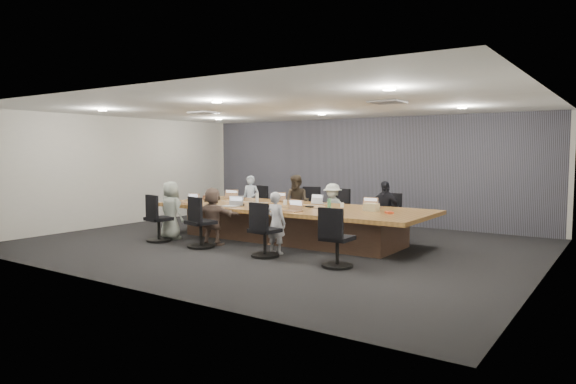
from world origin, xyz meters
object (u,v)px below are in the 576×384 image
Objects in this scene: chair_7 at (337,243)px; person_1 at (297,202)px; snack_packet at (389,213)px; laptop_1 at (284,201)px; laptop_0 at (237,198)px; laptop_2 at (321,203)px; chair_4 at (159,223)px; laptop_5 at (230,206)px; chair_0 at (259,209)px; person_2 at (333,208)px; laptop_4 at (189,203)px; person_0 at (251,200)px; chair_1 at (305,211)px; stapler at (267,207)px; conference_table at (291,222)px; person_5 at (213,216)px; laptop_6 at (292,211)px; person_4 at (171,210)px; person_3 at (384,210)px; bottle_green_left at (217,193)px; bottle_green_right at (329,205)px; mug_brown at (205,198)px; bottle_clear at (257,198)px; chair_6 at (265,235)px; canvas_bag at (371,207)px; chair_5 at (201,226)px; chair_2 at (340,214)px; chair_3 at (391,220)px.

chair_7 is 4.14m from person_1.
laptop_1 is at bearing 164.07° from snack_packet.
laptop_2 is at bearing 169.24° from laptop_0.
chair_4 is 1.56m from laptop_5.
chair_0 is 4.27× the size of snack_packet.
person_2 reaches higher than laptop_4.
person_0 is 3.73× the size of laptop_4.
chair_1 is 5.36× the size of stapler.
conference_table is 2.33m from laptop_0.
person_1 reaches higher than snack_packet.
laptop_1 is at bearing -111.94° from person_5.
laptop_1 is 2.06m from laptop_6.
person_1 is at bearing 72.19° from chair_1.
laptop_4 is at bearing 101.07° from chair_0.
person_4 is (-4.30, 0.35, 0.23)m from chair_7.
person_3 is 1.00× the size of person_4.
stapler is (-2.26, 1.12, 0.36)m from chair_7.
bottle_green_right is (3.76, -0.87, 0.01)m from bottle_green_left.
mug_brown is at bearing 175.38° from bottle_green_right.
laptop_4 is 1.47× the size of bottle_clear.
person_0 is at bearing -178.39° from person_3.
laptop_1 is 2.12m from bottle_green_right.
laptop_4 and laptop_5 have the same top height.
snack_packet is at bearing -2.63° from bottle_clear.
stapler is at bearing 131.78° from chair_6.
chair_7 is at bearing -52.29° from person_2.
conference_table is at bearing -44.08° from person_0.
chair_1 is 2.32m from person_3.
conference_table is 4.48× the size of person_1.
person_3 is 4.52× the size of canvas_bag.
stapler is at bearing 97.66° from laptop_1.
laptop_2 is at bearing 71.34° from conference_table.
mug_brown is at bearing 146.52° from chair_5.
chair_2 is 2.24m from canvas_bag.
person_5 reaches higher than bottle_green_left.
person_0 reaches higher than bottle_clear.
person_2 is (2.43, -0.35, 0.19)m from chair_0.
chair_6 is 2.84m from person_4.
chair_5 is at bearing 70.12° from laptop_1.
chair_6 is 2.25m from canvas_bag.
chair_0 is at bearing 66.14° from bottle_green_left.
person_3 is 6.94× the size of snack_packet.
laptop_2 and laptop_4 have the same top height.
chair_4 is 0.64× the size of person_4.
chair_1 reaches higher than chair_3.
chair_4 is 2.84× the size of laptop_2.
laptop_2 is at bearing -134.05° from person_4.
laptop_0 is 2.41m from stapler.
person_5 reaches higher than canvas_bag.
laptop_2 is at bearing 4.08° from bottle_green_left.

